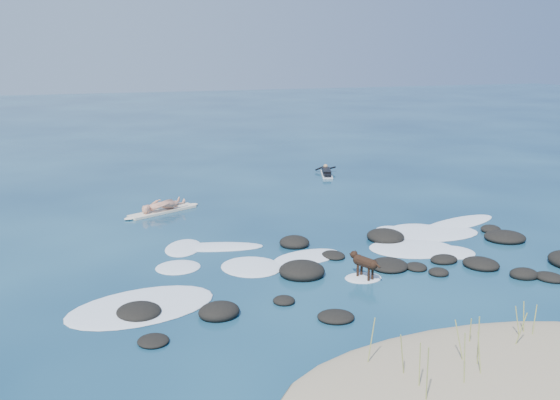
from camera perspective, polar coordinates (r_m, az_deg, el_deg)
name	(u,v)px	position (r m, az deg, el deg)	size (l,w,h in m)	color
ground	(325,254)	(20.20, 4.11, -4.99)	(160.00, 160.00, 0.00)	#0A2642
sand_dune	(490,377)	(13.76, 18.66, -15.06)	(9.00, 4.40, 0.60)	#9E8966
dune_grass	(473,345)	(13.50, 17.25, -12.54)	(4.19, 1.81, 1.20)	#99A14E
reef_rocks	(405,263)	(19.48, 11.32, -5.63)	(14.47, 7.03, 0.54)	black
breaking_foam	(329,253)	(20.27, 4.52, -4.90)	(16.60, 7.14, 0.12)	white
standing_surfer_rig	(162,193)	(25.47, -10.75, 0.61)	(3.35, 1.83, 2.02)	#F9E8C7
paddling_surfer_rig	(326,172)	(32.78, 4.27, 2.54)	(1.48, 2.49, 0.44)	silver
dog	(364,262)	(18.06, 7.66, -5.64)	(0.57, 1.19, 0.78)	black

